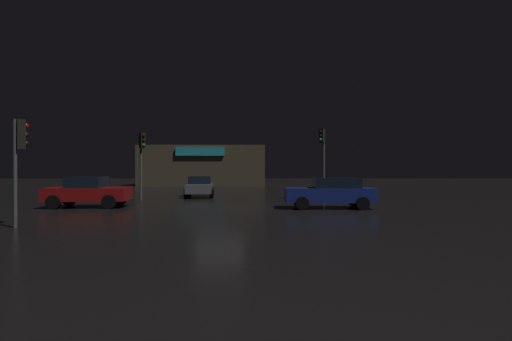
# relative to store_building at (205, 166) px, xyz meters

# --- Properties ---
(ground_plane) EXTENTS (120.00, 120.00, 0.00)m
(ground_plane) POSITION_rel_store_building_xyz_m (4.18, -28.30, -2.38)
(ground_plane) COLOR black
(store_building) EXTENTS (14.78, 9.05, 4.75)m
(store_building) POSITION_rel_store_building_xyz_m (0.00, 0.00, 0.00)
(store_building) COLOR brown
(store_building) RESTS_ON ground
(traffic_signal_main) EXTENTS (0.42, 0.42, 4.28)m
(traffic_signal_main) POSITION_rel_store_building_xyz_m (-1.13, -23.41, 0.63)
(traffic_signal_main) COLOR #595B60
(traffic_signal_main) RESTS_ON ground
(traffic_signal_opposite) EXTENTS (0.43, 0.41, 4.55)m
(traffic_signal_opposite) POSITION_rel_store_building_xyz_m (10.41, -23.19, 0.78)
(traffic_signal_opposite) COLOR #595B60
(traffic_signal_opposite) RESTS_ON ground
(traffic_signal_cross_left) EXTENTS (0.42, 0.42, 3.68)m
(traffic_signal_cross_left) POSITION_rel_store_building_xyz_m (-2.11, -34.37, 0.33)
(traffic_signal_cross_left) COLOR #595B60
(traffic_signal_cross_left) RESTS_ON ground
(car_near) EXTENTS (2.21, 4.65, 1.47)m
(car_near) POSITION_rel_store_building_xyz_m (2.12, -20.27, -1.63)
(car_near) COLOR slate
(car_near) RESTS_ON ground
(car_far) EXTENTS (4.48, 2.01, 1.54)m
(car_far) POSITION_rel_store_building_xyz_m (9.83, -28.34, -1.57)
(car_far) COLOR navy
(car_far) RESTS_ON ground
(car_crossing) EXTENTS (4.15, 2.20, 1.59)m
(car_crossing) POSITION_rel_store_building_xyz_m (-2.69, -27.68, -1.57)
(car_crossing) COLOR #A51414
(car_crossing) RESTS_ON ground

